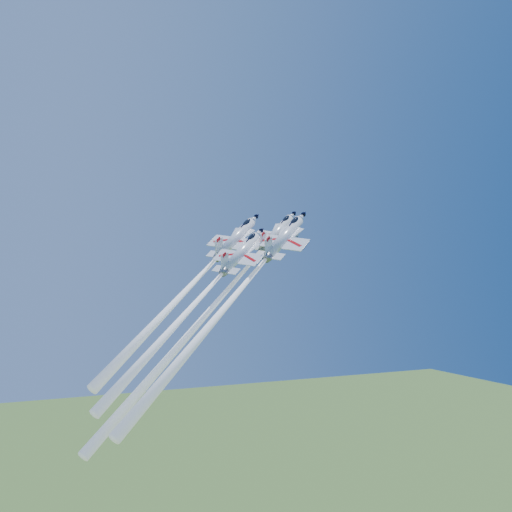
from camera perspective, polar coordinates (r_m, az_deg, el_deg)
name	(u,v)px	position (r m, az deg, el deg)	size (l,w,h in m)	color
jet_lead	(218,301)	(95.56, -3.80, -4.47)	(38.59, 27.79, 42.80)	white
jet_left	(194,282)	(98.78, -6.23, -2.62)	(31.40, 22.25, 33.47)	white
jet_right	(235,296)	(92.44, -2.12, -3.99)	(35.92, 25.62, 38.92)	white
jet_slot	(198,300)	(90.82, -5.82, -4.41)	(29.36, 20.85, 31.44)	white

